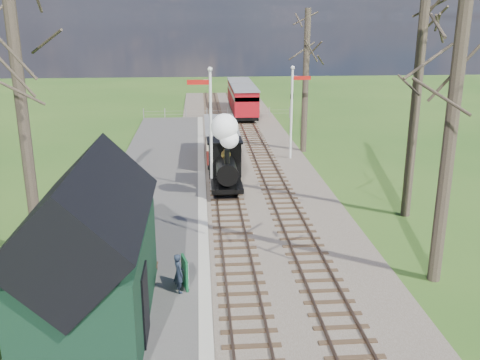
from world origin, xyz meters
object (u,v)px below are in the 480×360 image
object	(u,v)px
semaphore_near	(209,121)
locomotive	(225,157)
red_carriage_b	(240,93)
semaphore_far	(293,106)
red_carriage_a	(245,102)
station_shed	(91,253)
sign_board	(185,273)
coach	(221,139)
bench	(145,268)
person	(179,273)

from	to	relation	value
semaphore_near	locomotive	world-z (taller)	semaphore_near
semaphore_near	red_carriage_b	bearing A→B (deg)	82.32
semaphore_far	red_carriage_a	xyz separation A→B (m)	(-1.77, 13.47, -1.82)
station_shed	sign_board	xyz separation A→B (m)	(2.49, 1.73, -1.55)
coach	bench	size ratio (longest dim) A/B	4.40
semaphore_near	bench	bearing A→B (deg)	-103.86
semaphore_near	red_carriage_b	xyz separation A→B (m)	(3.37, 24.97, -2.09)
red_carriage_a	bench	size ratio (longest dim) A/B	3.56
red_carriage_b	red_carriage_a	bearing A→B (deg)	-90.00
semaphore_near	red_carriage_b	world-z (taller)	semaphore_near
red_carriage_b	sign_board	world-z (taller)	red_carriage_b
semaphore_far	red_carriage_a	bearing A→B (deg)	97.50
station_shed	semaphore_near	bearing A→B (deg)	73.62
semaphore_near	sign_board	world-z (taller)	semaphore_near
station_shed	semaphore_near	xyz separation A→B (m)	(3.53, 12.00, 1.35)
semaphore_far	locomotive	xyz separation A→B (m)	(-4.39, -6.22, -1.47)
locomotive	red_carriage_a	size ratio (longest dim) A/B	0.77
semaphore_far	locomotive	world-z (taller)	semaphore_far
semaphore_far	locomotive	bearing A→B (deg)	-125.19
semaphore_near	sign_board	distance (m)	10.73
semaphore_near	red_carriage_a	distance (m)	19.87
semaphore_near	sign_board	bearing A→B (deg)	-95.78
station_shed	locomotive	xyz separation A→B (m)	(4.29, 11.78, -0.38)
semaphore_far	bench	distance (m)	17.50
red_carriage_a	red_carriage_b	distance (m)	5.50
station_shed	semaphore_near	world-z (taller)	semaphore_near
coach	red_carriage_b	world-z (taller)	red_carriage_b
semaphore_near	locomotive	distance (m)	1.91
semaphore_far	person	bearing A→B (deg)	-111.08
locomotive	person	world-z (taller)	locomotive
red_carriage_a	sign_board	distance (m)	30.08
station_shed	red_carriage_a	distance (m)	32.23
station_shed	person	distance (m)	3.08
semaphore_near	station_shed	bearing A→B (deg)	-106.38
bench	semaphore_near	bearing A→B (deg)	76.14
station_shed	bench	world-z (taller)	station_shed
locomotive	bench	size ratio (longest dim) A/B	2.75
semaphore_far	bench	bearing A→B (deg)	-115.74
station_shed	coach	xyz separation A→B (m)	(4.30, 17.84, -0.88)
locomotive	red_carriage_b	bearing A→B (deg)	84.08
semaphore_near	person	size ratio (longest dim) A/B	4.86
locomotive	bench	distance (m)	9.93
station_shed	bench	xyz separation A→B (m)	(1.17, 2.44, -1.68)
coach	red_carriage_b	size ratio (longest dim) A/B	1.23
station_shed	red_carriage_a	xyz separation A→B (m)	(6.90, 31.47, -0.74)
red_carriage_a	semaphore_far	bearing A→B (deg)	-82.50
locomotive	sign_board	size ratio (longest dim) A/B	3.91
semaphore_far	red_carriage_a	distance (m)	13.71
red_carriage_b	sign_board	size ratio (longest dim) A/B	5.07
coach	semaphore_near	bearing A→B (deg)	-97.51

